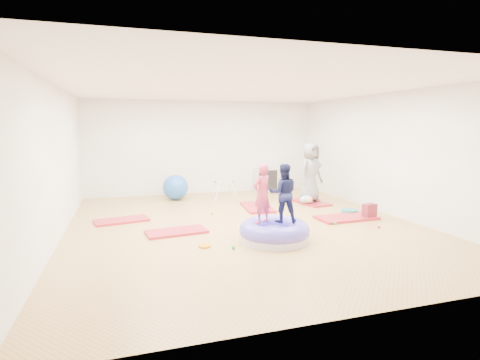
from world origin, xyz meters
name	(u,v)px	position (x,y,z in m)	size (l,w,h in m)	color
room	(244,158)	(0.00, 0.00, 1.40)	(7.01, 8.01, 2.81)	#D1934C
gym_mat_front_left	(176,232)	(-1.43, -0.20, 0.02)	(1.14, 0.57, 0.05)	#B7232D
gym_mat_mid_left	(122,220)	(-2.45, 1.03, 0.02)	(1.11, 0.55, 0.05)	#B7232D
gym_mat_center_back	(257,207)	(0.80, 1.41, 0.03)	(1.29, 0.64, 0.05)	#B7232D
gym_mat_right	(346,218)	(2.31, -0.21, 0.03)	(1.32, 0.66, 0.06)	#B7232D
gym_mat_rear_right	(310,202)	(2.36, 1.59, 0.02)	(1.15, 0.58, 0.05)	#B7232D
inflatable_cushion	(274,232)	(0.17, -1.22, 0.15)	(1.26, 1.26, 0.40)	silver
child_pink	(262,191)	(-0.03, -1.11, 0.90)	(0.39, 0.26, 1.07)	#D83E62
child_navy	(283,190)	(0.36, -1.15, 0.90)	(0.52, 0.40, 1.06)	#171C47
adult_caregiver	(311,172)	(2.36, 1.60, 0.83)	(0.76, 0.50, 1.56)	slate
infant	(307,199)	(2.16, 1.39, 0.15)	(0.35, 0.36, 0.21)	#94C3ED
ball_pit_balls	(295,222)	(1.05, -0.22, 0.03)	(3.30, 2.60, 0.06)	blue
exercise_ball_blue	(176,187)	(-1.01, 3.13, 0.35)	(0.70, 0.70, 0.70)	blue
exercise_ball_orange	(178,190)	(-0.87, 3.60, 0.20)	(0.40, 0.40, 0.40)	orange
infant_play_gym	(224,187)	(0.30, 2.83, 0.34)	(0.66, 0.62, 0.50)	silver
cube_shelf	(266,179)	(1.95, 3.79, 0.36)	(0.72, 0.36, 0.72)	silver
balance_disc	(350,211)	(2.70, 0.27, 0.04)	(0.39, 0.39, 0.09)	#0E8A7D
backpack	(369,211)	(2.80, -0.34, 0.17)	(0.29, 0.18, 0.33)	#C11F3D
yellow_toy	(204,246)	(-1.09, -1.20, 0.02)	(0.21, 0.21, 0.03)	orange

